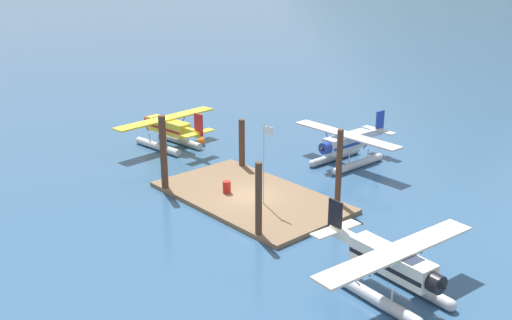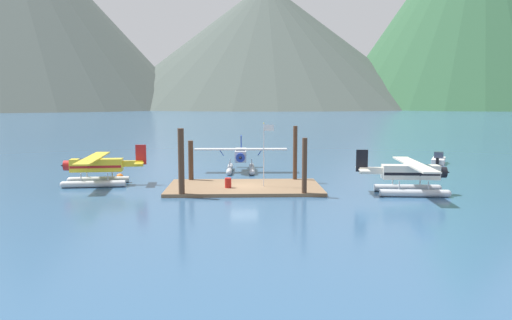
{
  "view_description": "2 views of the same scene",
  "coord_description": "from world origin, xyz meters",
  "px_view_note": "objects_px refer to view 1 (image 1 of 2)",
  "views": [
    {
      "loc": [
        29.61,
        -25.82,
        16.63
      ],
      "look_at": [
        -0.96,
        1.41,
        2.38
      ],
      "focal_mm": 41.74,
      "sensor_mm": 36.0,
      "label": 1
    },
    {
      "loc": [
        -0.33,
        -44.33,
        8.03
      ],
      "look_at": [
        1.12,
        1.64,
        2.47
      ],
      "focal_mm": 34.53,
      "sensor_mm": 36.0,
      "label": 2
    }
  ],
  "objects_px": {
    "mooring_buoy": "(201,141)",
    "seaplane_cream_stbd_aft": "(392,268)",
    "fuel_drum": "(227,187)",
    "flagpole": "(265,154)",
    "seaplane_silver_bow_centre": "(347,146)",
    "seaplane_yellow_port_fwd": "(168,130)"
  },
  "relations": [
    {
      "from": "mooring_buoy",
      "to": "seaplane_cream_stbd_aft",
      "type": "relative_size",
      "value": 0.07
    },
    {
      "from": "seaplane_cream_stbd_aft",
      "to": "fuel_drum",
      "type": "bearing_deg",
      "value": 172.79
    },
    {
      "from": "flagpole",
      "to": "mooring_buoy",
      "type": "height_order",
      "value": "flagpole"
    },
    {
      "from": "seaplane_silver_bow_centre",
      "to": "seaplane_cream_stbd_aft",
      "type": "bearing_deg",
      "value": -43.55
    },
    {
      "from": "seaplane_silver_bow_centre",
      "to": "mooring_buoy",
      "type": "bearing_deg",
      "value": -153.95
    },
    {
      "from": "fuel_drum",
      "to": "seaplane_silver_bow_centre",
      "type": "distance_m",
      "value": 11.98
    },
    {
      "from": "seaplane_yellow_port_fwd",
      "to": "mooring_buoy",
      "type": "bearing_deg",
      "value": 57.99
    },
    {
      "from": "fuel_drum",
      "to": "mooring_buoy",
      "type": "relative_size",
      "value": 1.18
    },
    {
      "from": "mooring_buoy",
      "to": "seaplane_yellow_port_fwd",
      "type": "relative_size",
      "value": 0.07
    },
    {
      "from": "flagpole",
      "to": "mooring_buoy",
      "type": "distance_m",
      "value": 15.73
    },
    {
      "from": "flagpole",
      "to": "seaplane_silver_bow_centre",
      "type": "bearing_deg",
      "value": 101.06
    },
    {
      "from": "flagpole",
      "to": "fuel_drum",
      "type": "bearing_deg",
      "value": -169.03
    },
    {
      "from": "flagpole",
      "to": "seaplane_yellow_port_fwd",
      "type": "xyz_separation_m",
      "value": [
        -15.95,
        2.79,
        -2.33
      ]
    },
    {
      "from": "flagpole",
      "to": "fuel_drum",
      "type": "relative_size",
      "value": 6.56
    },
    {
      "from": "flagpole",
      "to": "mooring_buoy",
      "type": "bearing_deg",
      "value": 159.77
    },
    {
      "from": "seaplane_yellow_port_fwd",
      "to": "seaplane_silver_bow_centre",
      "type": "height_order",
      "value": "same"
    },
    {
      "from": "seaplane_cream_stbd_aft",
      "to": "seaplane_silver_bow_centre",
      "type": "bearing_deg",
      "value": 136.45
    },
    {
      "from": "fuel_drum",
      "to": "seaplane_silver_bow_centre",
      "type": "height_order",
      "value": "seaplane_silver_bow_centre"
    },
    {
      "from": "mooring_buoy",
      "to": "seaplane_yellow_port_fwd",
      "type": "xyz_separation_m",
      "value": [
        -1.57,
        -2.51,
        1.2
      ]
    },
    {
      "from": "flagpole",
      "to": "mooring_buoy",
      "type": "relative_size",
      "value": 7.73
    },
    {
      "from": "seaplane_silver_bow_centre",
      "to": "fuel_drum",
      "type": "bearing_deg",
      "value": -95.48
    },
    {
      "from": "seaplane_cream_stbd_aft",
      "to": "mooring_buoy",
      "type": "bearing_deg",
      "value": 163.49
    }
  ]
}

